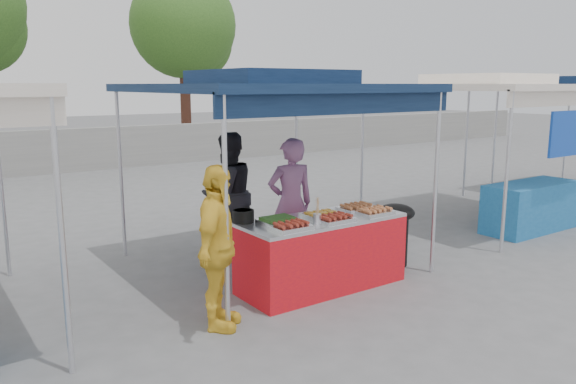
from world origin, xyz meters
TOP-DOWN VIEW (x-y plane):
  - ground_plane at (0.00, 0.00)m, footprint 80.00×80.00m
  - back_wall at (0.00, 11.00)m, footprint 40.00×0.25m
  - main_canopy at (0.00, 0.97)m, footprint 3.20×3.20m
  - neighbor_stall_right at (4.50, 0.57)m, footprint 3.20×3.20m
  - tree_2 at (4.67, 13.36)m, footprint 3.65×3.62m
  - vendor_table at (0.00, -0.10)m, footprint 2.00×0.80m
  - food_tray_fl at (-0.62, -0.34)m, footprint 0.42×0.30m
  - food_tray_fm at (-0.01, -0.34)m, footprint 0.42×0.30m
  - food_tray_fr at (0.61, -0.34)m, footprint 0.42×0.30m
  - food_tray_bl at (-0.58, -0.02)m, footprint 0.42×0.30m
  - food_tray_bm at (0.01, -0.05)m, footprint 0.42×0.30m
  - food_tray_br at (0.58, -0.04)m, footprint 0.42×0.30m
  - cooking_pot at (-0.87, 0.25)m, footprint 0.25×0.25m
  - skewer_cup at (-0.22, -0.29)m, footprint 0.09×0.09m
  - wok_burner at (1.32, -0.01)m, footprint 0.50×0.50m
  - crate_left at (-0.29, 0.43)m, footprint 0.50×0.35m
  - crate_right at (0.41, 0.50)m, footprint 0.45×0.32m
  - crate_stacked at (0.41, 0.50)m, footprint 0.43×0.30m
  - vendor_woman at (0.13, 0.73)m, footprint 0.71×0.54m
  - helper_man at (-0.21, 1.77)m, footprint 0.94×0.79m
  - customer_person at (-1.55, -0.42)m, footprint 0.94×0.99m

SIDE VIEW (x-z plane):
  - ground_plane at x=0.00m, z-range 0.00..0.00m
  - crate_right at x=0.41m, z-range 0.00..0.27m
  - crate_left at x=-0.29m, z-range 0.00..0.30m
  - crate_stacked at x=0.41m, z-range 0.27..0.53m
  - vendor_table at x=0.00m, z-range 0.00..0.85m
  - wok_burner at x=1.32m, z-range 0.08..0.92m
  - back_wall at x=0.00m, z-range 0.00..1.20m
  - customer_person at x=-1.55m, z-range 0.00..1.65m
  - vendor_woman at x=0.13m, z-range 0.00..1.72m
  - helper_man at x=-0.21m, z-range 0.00..1.74m
  - food_tray_fl at x=-0.62m, z-range 0.85..0.92m
  - food_tray_fm at x=-0.01m, z-range 0.85..0.92m
  - food_tray_fr at x=0.61m, z-range 0.85..0.92m
  - food_tray_bl at x=-0.58m, z-range 0.85..0.92m
  - food_tray_bm at x=0.01m, z-range 0.85..0.92m
  - food_tray_br at x=0.58m, z-range 0.85..0.92m
  - skewer_cup at x=-0.22m, z-range 0.85..0.96m
  - cooking_pot at x=-0.87m, z-range 0.85..0.99m
  - neighbor_stall_right at x=4.50m, z-range 0.32..2.89m
  - main_canopy at x=0.00m, z-range 1.08..3.65m
  - tree_2 at x=4.67m, z-range 1.14..7.36m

